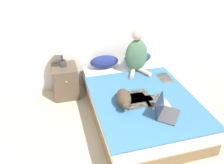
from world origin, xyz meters
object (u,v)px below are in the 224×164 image
object	(u,v)px
laptop_open	(166,112)
nightstand	(66,81)
pillow_far	(138,58)
table_lamp	(61,48)
pillow_near	(104,62)
bed	(139,103)
cat_tabby	(124,98)
person_sitting	(137,54)

from	to	relation	value
laptop_open	nightstand	distance (m)	1.87
pillow_far	table_lamp	world-z (taller)	table_lamp
pillow_near	table_lamp	world-z (taller)	table_lamp
bed	pillow_far	bearing A→B (deg)	71.28
cat_tabby	table_lamp	size ratio (longest dim) A/B	1.22
bed	laptop_open	bearing A→B (deg)	-78.13
cat_tabby	table_lamp	bearing A→B (deg)	-137.80
pillow_far	cat_tabby	size ratio (longest dim) A/B	0.94
person_sitting	laptop_open	size ratio (longest dim) A/B	1.69
bed	pillow_far	size ratio (longest dim) A/B	4.25
person_sitting	cat_tabby	size ratio (longest dim) A/B	1.38
bed	nightstand	xyz separation A→B (m)	(-1.03, 0.85, 0.07)
person_sitting	nightstand	size ratio (longest dim) A/B	1.33
cat_tabby	laptop_open	bearing A→B (deg)	61.19
cat_tabby	nightstand	world-z (taller)	cat_tabby
table_lamp	bed	bearing A→B (deg)	-40.62
cat_tabby	table_lamp	world-z (taller)	table_lamp
bed	cat_tabby	bearing A→B (deg)	-143.40
pillow_far	table_lamp	xyz separation A→B (m)	(-1.35, -0.04, 0.36)
person_sitting	laptop_open	xyz separation A→B (m)	(-0.05, -1.25, -0.26)
pillow_far	table_lamp	bearing A→B (deg)	-178.37
cat_tabby	nightstand	xyz separation A→B (m)	(-0.70, 1.09, -0.25)
bed	cat_tabby	size ratio (longest dim) A/B	3.98
laptop_open	nightstand	bearing A→B (deg)	79.61
bed	cat_tabby	distance (m)	0.51
laptop_open	cat_tabby	bearing A→B (deg)	92.44
bed	nightstand	size ratio (longest dim) A/B	3.85
pillow_near	pillow_far	distance (m)	0.63
pillow_near	person_sitting	distance (m)	0.60
laptop_open	pillow_far	bearing A→B (deg)	34.27
pillow_near	nightstand	world-z (taller)	pillow_near
laptop_open	table_lamp	distance (m)	1.94
nightstand	table_lamp	distance (m)	0.61
person_sitting	laptop_open	distance (m)	1.27
pillow_near	pillow_far	size ratio (longest dim) A/B	1.00
bed	nightstand	bearing A→B (deg)	140.30
pillow_near	cat_tabby	size ratio (longest dim) A/B	0.94
bed	nightstand	world-z (taller)	nightstand
pillow_near	laptop_open	world-z (taller)	laptop_open
pillow_near	person_sitting	bearing A→B (deg)	-30.35
laptop_open	table_lamp	bearing A→B (deg)	79.17
pillow_far	person_sitting	distance (m)	0.38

